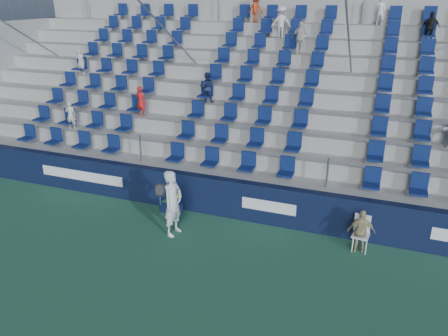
% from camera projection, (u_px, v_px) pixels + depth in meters
% --- Properties ---
extents(ground, '(70.00, 70.00, 0.00)m').
position_uv_depth(ground, '(176.00, 271.00, 10.68)').
color(ground, '#2A6246').
rests_on(ground, ground).
extents(sponsor_wall, '(24.00, 0.32, 1.20)m').
position_uv_depth(sponsor_wall, '(222.00, 197.00, 13.20)').
color(sponsor_wall, '#0D1532').
rests_on(sponsor_wall, ground).
extents(grandstand, '(24.00, 8.17, 6.63)m').
position_uv_depth(grandstand, '(268.00, 109.00, 17.06)').
color(grandstand, gray).
rests_on(grandstand, ground).
extents(tennis_player, '(0.69, 0.75, 1.90)m').
position_uv_depth(tennis_player, '(173.00, 203.00, 12.01)').
color(tennis_player, silver).
rests_on(tennis_player, ground).
extents(line_judge_chair, '(0.46, 0.47, 0.96)m').
position_uv_depth(line_judge_chair, '(361.00, 230.00, 11.45)').
color(line_judge_chair, white).
rests_on(line_judge_chair, ground).
extents(line_judge, '(0.74, 0.41, 1.19)m').
position_uv_depth(line_judge, '(361.00, 231.00, 11.30)').
color(line_judge, tan).
rests_on(line_judge, ground).
extents(ball_bin, '(0.71, 0.56, 0.35)m').
position_uv_depth(ball_bin, '(171.00, 206.00, 13.51)').
color(ball_bin, '#0F1939').
rests_on(ball_bin, ground).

